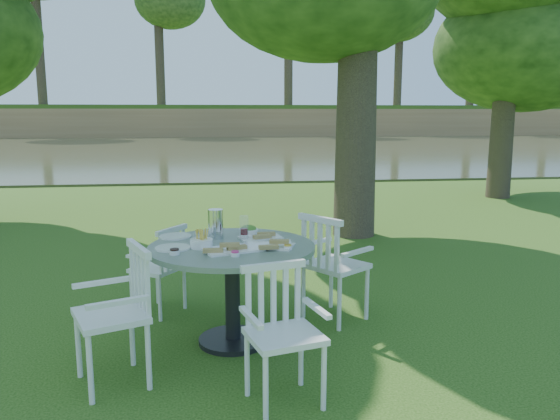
{
  "coord_description": "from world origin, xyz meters",
  "views": [
    {
      "loc": [
        -0.73,
        -5.33,
        1.84
      ],
      "look_at": [
        0.0,
        0.2,
        0.85
      ],
      "focal_mm": 35.0,
      "sensor_mm": 36.0,
      "label": 1
    }
  ],
  "objects": [
    {
      "name": "river",
      "position": [
        0.0,
        23.0,
        0.0
      ],
      "size": [
        100.0,
        28.0,
        0.12
      ],
      "primitive_type": "cube",
      "color": "#373A22",
      "rests_on": "ground"
    },
    {
      "name": "chair_nw",
      "position": [
        -1.15,
        -0.38,
        0.48
      ],
      "size": [
        0.56,
        0.56,
        0.82
      ],
      "rotation": [
        0.0,
        0.0,
        -2.17
      ],
      "color": "white",
      "rests_on": "ground"
    },
    {
      "name": "tableware",
      "position": [
        -0.62,
        -1.03,
        0.86
      ],
      "size": [
        1.09,
        0.86,
        0.25
      ],
      "color": "white",
      "rests_on": "table"
    },
    {
      "name": "ground",
      "position": [
        0.0,
        0.0,
        0.0
      ],
      "size": [
        140.0,
        140.0,
        0.0
      ],
      "primitive_type": "plane",
      "color": "#1D3F0D",
      "rests_on": "ground"
    },
    {
      "name": "chair_se",
      "position": [
        -0.3,
        -2.02,
        0.52
      ],
      "size": [
        0.53,
        0.51,
        0.88
      ],
      "rotation": [
        0.0,
        0.0,
        0.25
      ],
      "color": "white",
      "rests_on": "ground"
    },
    {
      "name": "chair_sw",
      "position": [
        -1.32,
        -1.67,
        0.56
      ],
      "size": [
        0.6,
        0.61,
        0.95
      ],
      "rotation": [
        0.0,
        0.0,
        -1.18
      ],
      "color": "white",
      "rests_on": "ground"
    },
    {
      "name": "far_bank",
      "position": [
        0.28,
        41.12,
        7.25
      ],
      "size": [
        100.0,
        18.0,
        15.2
      ],
      "color": "olive",
      "rests_on": "ground"
    },
    {
      "name": "chair_ne",
      "position": [
        0.3,
        -0.77,
        0.57
      ],
      "size": [
        0.66,
        0.66,
        0.97
      ],
      "rotation": [
        0.0,
        0.0,
        -4.08
      ],
      "color": "white",
      "rests_on": "ground"
    },
    {
      "name": "table",
      "position": [
        -0.56,
        -1.12,
        0.64
      ],
      "size": [
        1.31,
        1.31,
        0.81
      ],
      "color": "black",
      "rests_on": "ground"
    }
  ]
}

